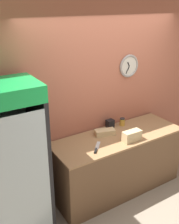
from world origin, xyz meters
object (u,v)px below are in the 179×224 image
at_px(sandwich_stack_middle, 132,134).
at_px(napkin_dispenser, 110,124).
at_px(condiment_jar, 122,122).
at_px(beverage_cooler, 10,156).
at_px(sandwich_flat_left, 105,132).
at_px(chefs_knife, 96,149).
at_px(sandwich_stack_bottom, 132,138).

xyz_separation_m(sandwich_stack_middle, napkin_dispenser, (-0.00, 0.49, -0.05)).
bearing_deg(condiment_jar, sandwich_stack_middle, -113.24).
bearing_deg(beverage_cooler, sandwich_flat_left, 2.82).
bearing_deg(chefs_knife, sandwich_stack_middle, -7.07).
height_order(sandwich_stack_middle, chefs_knife, sandwich_stack_middle).
distance_m(beverage_cooler, condiment_jar, 1.78).
distance_m(beverage_cooler, sandwich_stack_middle, 1.60).
xyz_separation_m(sandwich_flat_left, condiment_jar, (0.40, 0.10, 0.02)).
bearing_deg(sandwich_flat_left, condiment_jar, 14.72).
relative_size(beverage_cooler, condiment_jar, 15.85).
bearing_deg(sandwich_stack_bottom, napkin_dispenser, 90.40).
relative_size(sandwich_stack_middle, sandwich_flat_left, 0.87).
bearing_deg(sandwich_flat_left, sandwich_stack_bottom, -59.25).
xyz_separation_m(sandwich_stack_bottom, sandwich_stack_middle, (0.00, 0.00, 0.07)).
distance_m(chefs_knife, napkin_dispenser, 0.68).
bearing_deg(beverage_cooler, condiment_jar, 5.55).
bearing_deg(condiment_jar, sandwich_stack_bottom, -113.24).
bearing_deg(sandwich_stack_bottom, sandwich_stack_middle, 0.00).
bearing_deg(sandwich_flat_left, sandwich_stack_middle, -59.25).
height_order(sandwich_stack_middle, condiment_jar, sandwich_stack_middle).
relative_size(sandwich_flat_left, napkin_dispenser, 2.55).
bearing_deg(chefs_knife, napkin_dispenser, 38.90).
bearing_deg(sandwich_stack_middle, beverage_cooler, 170.07).
bearing_deg(chefs_knife, sandwich_stack_bottom, -7.07).
distance_m(sandwich_stack_bottom, chefs_knife, 0.54).
bearing_deg(sandwich_stack_middle, sandwich_stack_bottom, 0.00).
distance_m(chefs_knife, condiment_jar, 0.82).
height_order(sandwich_flat_left, condiment_jar, condiment_jar).
bearing_deg(condiment_jar, napkin_dispenser, 166.66).
xyz_separation_m(beverage_cooler, sandwich_stack_bottom, (1.57, -0.28, -0.11)).
bearing_deg(sandwich_flat_left, beverage_cooler, -177.18).
xyz_separation_m(chefs_knife, condiment_jar, (0.72, 0.38, 0.05)).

